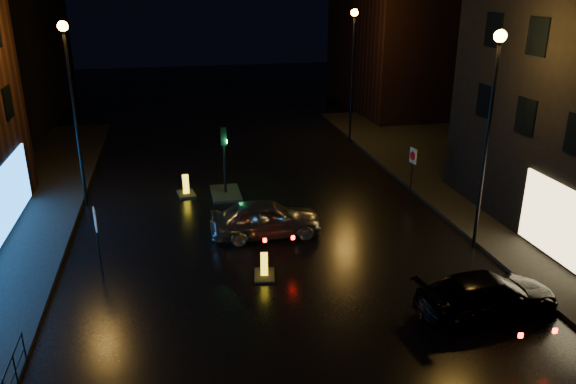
# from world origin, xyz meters

# --- Properties ---
(ground) EXTENTS (120.00, 120.00, 0.00)m
(ground) POSITION_xyz_m (0.00, 0.00, 0.00)
(ground) COLOR black
(ground) RESTS_ON ground
(pavement_right) EXTENTS (12.00, 44.00, 0.15)m
(pavement_right) POSITION_xyz_m (14.00, 8.00, 0.07)
(pavement_right) COLOR black
(pavement_right) RESTS_ON ground
(building_far_right) EXTENTS (8.00, 14.00, 12.00)m
(building_far_right) POSITION_xyz_m (15.00, 32.00, 6.00)
(building_far_right) COLOR black
(building_far_right) RESTS_ON ground
(street_lamp_lfar) EXTENTS (0.44, 0.44, 8.37)m
(street_lamp_lfar) POSITION_xyz_m (-7.80, 14.00, 5.56)
(street_lamp_lfar) COLOR black
(street_lamp_lfar) RESTS_ON ground
(street_lamp_rnear) EXTENTS (0.44, 0.44, 8.37)m
(street_lamp_rnear) POSITION_xyz_m (7.80, 6.00, 5.56)
(street_lamp_rnear) COLOR black
(street_lamp_rnear) RESTS_ON ground
(street_lamp_rfar) EXTENTS (0.44, 0.44, 8.37)m
(street_lamp_rfar) POSITION_xyz_m (7.80, 22.00, 5.56)
(street_lamp_rfar) COLOR black
(street_lamp_rfar) RESTS_ON ground
(traffic_signal) EXTENTS (1.40, 2.40, 3.45)m
(traffic_signal) POSITION_xyz_m (-1.20, 14.00, 0.50)
(traffic_signal) COLOR black
(traffic_signal) RESTS_ON ground
(silver_hatchback) EXTENTS (4.58, 1.87, 1.56)m
(silver_hatchback) POSITION_xyz_m (-0.05, 8.83, 0.78)
(silver_hatchback) COLOR #96989D
(silver_hatchback) RESTS_ON ground
(dark_sedan) EXTENTS (4.85, 2.33, 1.36)m
(dark_sedan) POSITION_xyz_m (5.75, 1.58, 0.68)
(dark_sedan) COLOR black
(dark_sedan) RESTS_ON ground
(bollard_near) EXTENTS (0.88, 1.17, 0.94)m
(bollard_near) POSITION_xyz_m (-0.72, 5.41, 0.20)
(bollard_near) COLOR black
(bollard_near) RESTS_ON ground
(bollard_far) EXTENTS (0.95, 1.29, 1.04)m
(bollard_far) POSITION_xyz_m (-3.12, 14.34, 0.23)
(bollard_far) COLOR black
(bollard_far) RESTS_ON ground
(road_sign_left) EXTENTS (0.17, 0.58, 2.39)m
(road_sign_left) POSITION_xyz_m (-6.50, 7.21, 1.79)
(road_sign_left) COLOR black
(road_sign_left) RESTS_ON ground
(road_sign_right) EXTENTS (0.13, 0.56, 2.29)m
(road_sign_right) POSITION_xyz_m (7.90, 12.38, 1.72)
(road_sign_right) COLOR black
(road_sign_right) RESTS_ON ground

